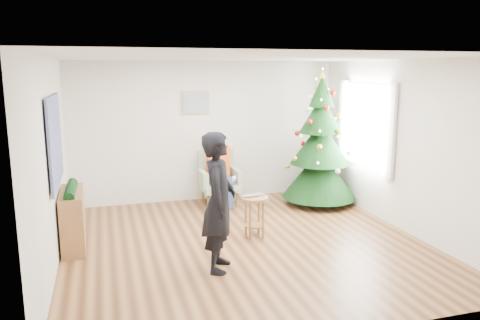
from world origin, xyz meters
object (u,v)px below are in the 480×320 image
object	(u,v)px
armchair	(219,185)
standing_man	(219,202)
stool	(254,217)
console	(73,219)
christmas_tree	(320,145)

from	to	relation	value
armchair	standing_man	size ratio (longest dim) A/B	0.57
standing_man	stool	bearing A→B (deg)	-18.69
stool	console	xyz separation A→B (m)	(-2.54, 0.34, 0.09)
christmas_tree	armchair	distance (m)	1.99
armchair	console	bearing A→B (deg)	-149.87
stool	console	distance (m)	2.57
stool	christmas_tree	bearing A→B (deg)	38.42
standing_man	christmas_tree	bearing A→B (deg)	-26.64
christmas_tree	armchair	bearing A→B (deg)	164.44
armchair	christmas_tree	bearing A→B (deg)	-16.76
standing_man	console	xyz separation A→B (m)	(-1.77, 1.29, -0.46)
stool	standing_man	distance (m)	1.34
stool	armchair	world-z (taller)	armchair
armchair	console	size ratio (longest dim) A/B	0.98
stool	armchair	bearing A→B (deg)	92.56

